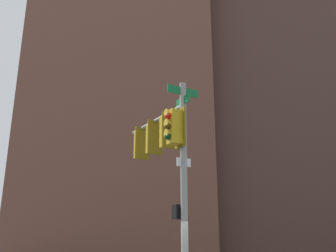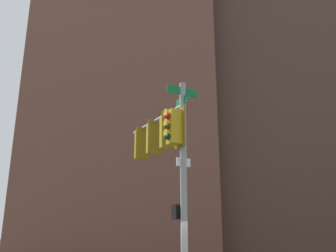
% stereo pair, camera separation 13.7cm
% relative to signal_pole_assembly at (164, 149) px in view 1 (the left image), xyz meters
% --- Properties ---
extents(signal_pole_assembly, '(3.32, 2.57, 6.51)m').
position_rel_signal_pole_assembly_xyz_m(signal_pole_assembly, '(0.00, 0.00, 0.00)').
color(signal_pole_assembly, gray).
rests_on(signal_pole_assembly, ground_plane).
extents(building_brick_nearside, '(22.13, 20.16, 41.81)m').
position_rel_signal_pole_assembly_xyz_m(building_brick_nearside, '(-32.63, -8.19, 16.20)').
color(building_brick_nearside, brown).
rests_on(building_brick_nearside, ground_plane).
extents(building_brick_midblock, '(17.51, 19.52, 43.84)m').
position_rel_signal_pole_assembly_xyz_m(building_brick_midblock, '(-32.40, 10.92, 17.21)').
color(building_brick_midblock, '#4C3328').
rests_on(building_brick_midblock, ground_plane).
extents(building_glass_tower, '(27.15, 24.00, 62.12)m').
position_rel_signal_pole_assembly_xyz_m(building_glass_tower, '(-52.06, 12.13, 26.35)').
color(building_glass_tower, '#9EC6C1').
rests_on(building_glass_tower, ground_plane).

